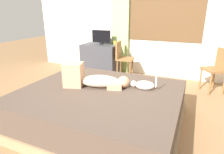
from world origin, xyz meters
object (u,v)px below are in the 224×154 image
bed (100,107)px  desk (101,59)px  chair_spare (218,67)px  cup (115,43)px  chair_by_desk (122,57)px  person_lying (93,79)px  tv_monitor (101,37)px  cat (143,85)px

bed → desk: bearing=116.5°
bed → chair_spare: 2.52m
chair_spare → cup: bearing=172.2°
bed → chair_by_desk: 2.11m
person_lying → tv_monitor: tv_monitor is taller
bed → desk: 2.42m
cat → cup: (-1.27, 1.99, 0.22)m
person_lying → chair_spare: chair_spare is taller
cup → chair_by_desk: (0.28, -0.22, -0.28)m
bed → cat: size_ratio=6.20×
chair_by_desk → desk: bearing=169.5°
bed → chair_spare: chair_spare is taller
person_lying → tv_monitor: size_ratio=1.94×
desk → tv_monitor: bearing=-0.0°
person_lying → cat: (0.70, 0.18, -0.05)m
person_lying → tv_monitor: bearing=113.5°
cat → cup: bearing=122.5°
bed → desk: desk is taller
tv_monitor → person_lying: bearing=-66.5°
cup → person_lying: bearing=-75.2°
bed → cat: (0.54, 0.28, 0.32)m
person_lying → chair_by_desk: bearing=98.4°
tv_monitor → bed: bearing=-64.1°
desk → tv_monitor: (0.03, -0.00, 0.55)m
desk → chair_by_desk: size_ratio=1.05×
cat → cup: 2.37m
tv_monitor → chair_spare: size_ratio=0.56×
person_lying → cup: bearing=104.8°
cup → chair_by_desk: size_ratio=0.11×
cup → chair_by_desk: chair_by_desk is taller
tv_monitor → cup: (0.32, 0.11, -0.13)m
bed → chair_spare: bearing=51.3°
desk → chair_by_desk: 0.66m
cup → chair_spare: 2.33m
chair_by_desk → bed: bearing=-77.8°
tv_monitor → chair_by_desk: size_ratio=0.56×
bed → chair_by_desk: chair_by_desk is taller
bed → cup: cup is taller
desk → chair_by_desk: bearing=-10.5°
tv_monitor → cup: tv_monitor is taller
bed → cat: bearing=27.7°
person_lying → chair_by_desk: chair_by_desk is taller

